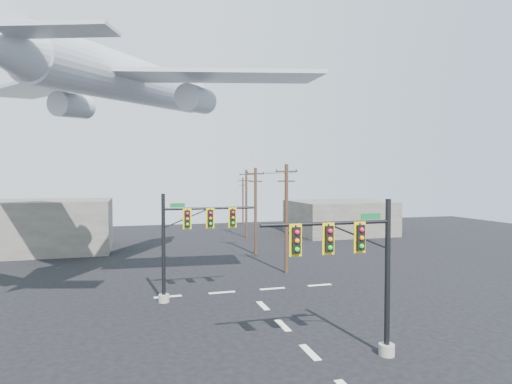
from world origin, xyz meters
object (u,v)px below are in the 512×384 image
object	(u,v)px
signal_mast_far	(187,240)
utility_pole_c	(246,202)
signal_mast_near	(359,270)
utility_pole_b	(256,209)
utility_pole_d	(243,200)
utility_pole_a	(286,216)
airliner	(134,82)

from	to	relation	value
signal_mast_far	utility_pole_c	xyz separation A→B (m)	(11.97, 29.17, 0.84)
signal_mast_near	utility_pole_c	distance (m)	41.57
utility_pole_b	utility_pole_d	distance (m)	31.00
utility_pole_d	utility_pole_a	bearing A→B (deg)	-77.23
signal_mast_near	utility_pole_c	size ratio (longest dim) A/B	0.79
utility_pole_a	utility_pole_c	distance (m)	23.04
utility_pole_c	airliner	world-z (taller)	airliner
utility_pole_b	utility_pole_c	world-z (taller)	utility_pole_b
utility_pole_c	signal_mast_near	bearing A→B (deg)	-77.69
utility_pole_c	utility_pole_d	xyz separation A→B (m)	(3.90, 17.33, -0.59)
signal_mast_far	utility_pole_c	bearing A→B (deg)	67.69
utility_pole_d	utility_pole_c	bearing A→B (deg)	-81.17
signal_mast_near	utility_pole_d	xyz separation A→B (m)	(9.26, 58.54, 0.20)
airliner	signal_mast_near	bearing A→B (deg)	-116.18
signal_mast_far	utility_pole_c	distance (m)	31.54
signal_mast_near	utility_pole_b	bearing A→B (deg)	83.93
signal_mast_far	utility_pole_a	bearing A→B (deg)	32.85
utility_pole_d	airliner	bearing A→B (deg)	-92.77
utility_pole_a	airliner	distance (m)	17.14
utility_pole_a	utility_pole_c	bearing A→B (deg)	104.31
utility_pole_b	airliner	size ratio (longest dim) A/B	0.35
signal_mast_near	utility_pole_a	xyz separation A→B (m)	(3.06, 18.29, 0.86)
signal_mast_far	utility_pole_a	world-z (taller)	utility_pole_a
utility_pole_d	airliner	world-z (taller)	airliner
signal_mast_near	utility_pole_d	world-z (taller)	utility_pole_d
signal_mast_far	signal_mast_near	bearing A→B (deg)	-61.24
utility_pole_c	utility_pole_d	world-z (taller)	utility_pole_c
utility_pole_a	utility_pole_d	distance (m)	40.73
signal_mast_far	airliner	bearing A→B (deg)	133.61
utility_pole_d	signal_mast_near	bearing A→B (deg)	-77.47
signal_mast_near	utility_pole_b	size ratio (longest dim) A/B	0.78
airliner	utility_pole_c	bearing A→B (deg)	-0.08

